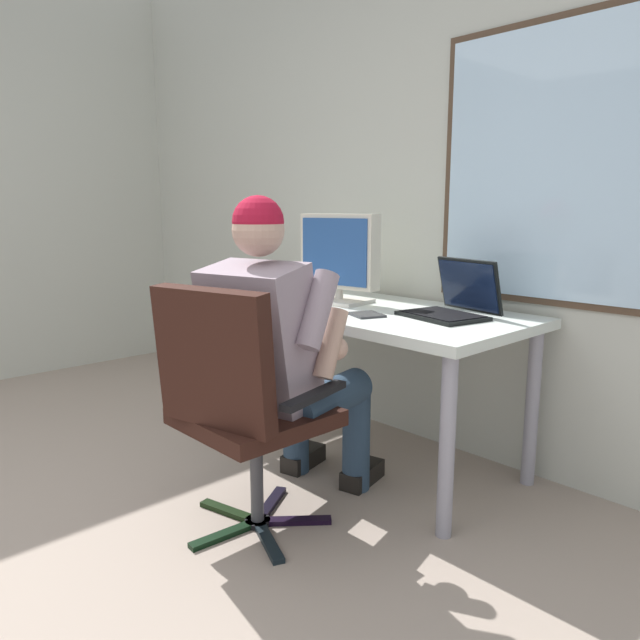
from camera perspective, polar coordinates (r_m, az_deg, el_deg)
wall_rear at (r=3.16m, az=9.63°, el=14.41°), size 5.35×0.08×2.85m
desk at (r=2.86m, az=3.78°, el=-0.25°), size 1.61×0.77×0.75m
office_chair at (r=2.17m, az=-7.96°, el=-7.30°), size 0.65×0.57×0.95m
person_seated at (r=2.33m, az=-3.71°, el=-3.15°), size 0.62×0.85×1.25m
crt_monitor at (r=2.92m, az=1.82°, el=6.18°), size 0.43×0.27×0.43m
laptop at (r=2.63m, az=12.71°, el=1.73°), size 0.39×0.37×0.25m
wine_glass at (r=3.05m, az=-5.72°, el=3.85°), size 0.07×0.07×0.15m
book_stack at (r=3.32m, az=-1.82°, el=3.36°), size 0.21×0.16×0.08m
cd_case at (r=2.60m, az=4.44°, el=0.51°), size 0.18×0.17×0.01m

